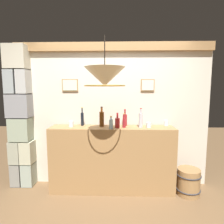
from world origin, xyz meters
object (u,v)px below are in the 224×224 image
object	(u,v)px
glass_tumbler_highball	(149,125)
wooden_barrel	(188,182)
pendant_lamp	(105,77)
liquor_bottle_amaro	(125,120)
liquor_bottle_whiskey	(141,120)
liquor_bottle_brandy	(82,119)
liquor_bottle_bourbon	(117,122)
liquor_bottle_tequila	(111,124)
liquor_bottle_scotch	(124,122)
liquor_bottle_sherry	(102,118)
glass_tumbler_rocks	(71,124)
glass_tumbler_shot	(166,123)

from	to	relation	value
glass_tumbler_highball	wooden_barrel	bearing A→B (deg)	-8.17
glass_tumbler_highball	pendant_lamp	distance (m)	1.17
liquor_bottle_amaro	liquor_bottle_whiskey	world-z (taller)	liquor_bottle_whiskey
liquor_bottle_brandy	liquor_bottle_bourbon	bearing A→B (deg)	-13.29
liquor_bottle_tequila	liquor_bottle_scotch	xyz separation A→B (m)	(0.20, 0.10, 0.00)
liquor_bottle_scotch	glass_tumbler_highball	distance (m)	0.39
liquor_bottle_amaro	liquor_bottle_sherry	world-z (taller)	liquor_bottle_sherry
glass_tumbler_rocks	liquor_bottle_sherry	bearing A→B (deg)	5.55
glass_tumbler_highball	liquor_bottle_whiskey	bearing A→B (deg)	-175.00
liquor_bottle_brandy	liquor_bottle_whiskey	bearing A→B (deg)	-7.83
liquor_bottle_brandy	liquor_bottle_bourbon	size ratio (longest dim) A/B	1.30
pendant_lamp	glass_tumbler_highball	bearing A→B (deg)	44.86
pendant_lamp	wooden_barrel	bearing A→B (deg)	23.49
glass_tumbler_rocks	liquor_bottle_whiskey	bearing A→B (deg)	-1.21
liquor_bottle_amaro	pendant_lamp	world-z (taller)	pendant_lamp
liquor_bottle_sherry	glass_tumbler_rocks	bearing A→B (deg)	-174.45
liquor_bottle_amaro	liquor_bottle_brandy	bearing A→B (deg)	-178.61
glass_tumbler_rocks	liquor_bottle_bourbon	bearing A→B (deg)	-2.34
liquor_bottle_bourbon	glass_tumbler_highball	world-z (taller)	liquor_bottle_bourbon
liquor_bottle_bourbon	pendant_lamp	xyz separation A→B (m)	(-0.15, -0.63, 0.67)
glass_tumbler_highball	pendant_lamp	size ratio (longest dim) A/B	0.14
liquor_bottle_scotch	glass_tumbler_highball	bearing A→B (deg)	2.99
liquor_bottle_whiskey	pendant_lamp	bearing A→B (deg)	-129.30
liquor_bottle_scotch	glass_tumbler_rocks	distance (m)	0.86
liquor_bottle_whiskey	wooden_barrel	bearing A→B (deg)	-5.94
liquor_bottle_tequila	liquor_bottle_whiskey	world-z (taller)	liquor_bottle_whiskey
liquor_bottle_brandy	glass_tumbler_rocks	bearing A→B (deg)	-146.67
glass_tumbler_shot	pendant_lamp	distance (m)	1.44
glass_tumbler_shot	pendant_lamp	bearing A→B (deg)	-140.23
liquor_bottle_whiskey	liquor_bottle_scotch	xyz separation A→B (m)	(-0.26, -0.01, -0.04)
pendant_lamp	liquor_bottle_sherry	bearing A→B (deg)	98.10
liquor_bottle_amaro	glass_tumbler_highball	world-z (taller)	liquor_bottle_amaro
liquor_bottle_tequila	liquor_bottle_sherry	distance (m)	0.25
liquor_bottle_whiskey	glass_tumbler_rocks	size ratio (longest dim) A/B	3.27
liquor_bottle_amaro	glass_tumbler_highball	xyz separation A→B (m)	(0.37, -0.14, -0.06)
liquor_bottle_amaro	pendant_lamp	size ratio (longest dim) A/B	0.46
liquor_bottle_amaro	glass_tumbler_highball	bearing A→B (deg)	-20.05
liquor_bottle_brandy	liquor_bottle_tequila	size ratio (longest dim) A/B	1.55
liquor_bottle_whiskey	liquor_bottle_tequila	bearing A→B (deg)	-166.84
liquor_bottle_brandy	liquor_bottle_sherry	world-z (taller)	liquor_bottle_sherry
glass_tumbler_highball	liquor_bottle_scotch	bearing A→B (deg)	-177.01
liquor_bottle_brandy	glass_tumbler_rocks	xyz separation A→B (m)	(-0.16, -0.11, -0.07)
liquor_bottle_scotch	pendant_lamp	bearing A→B (deg)	-112.53
liquor_bottle_tequila	liquor_bottle_scotch	distance (m)	0.23
liquor_bottle_tequila	glass_tumbler_rocks	distance (m)	0.66
liquor_bottle_amaro	liquor_bottle_sherry	distance (m)	0.39
liquor_bottle_tequila	wooden_barrel	xyz separation A→B (m)	(1.23, 0.03, -0.94)
glass_tumbler_highball	liquor_bottle_tequila	bearing A→B (deg)	-168.59
liquor_bottle_tequila	glass_tumbler_shot	distance (m)	0.95
glass_tumbler_rocks	glass_tumbler_highball	xyz separation A→B (m)	(1.25, -0.01, -0.01)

